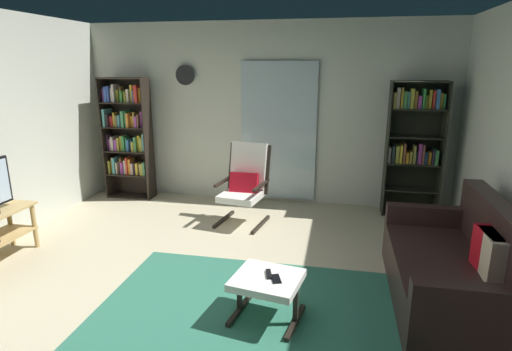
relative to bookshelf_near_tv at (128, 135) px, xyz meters
name	(u,v)px	position (x,y,z in m)	size (l,w,h in m)	color
ground_plane	(205,299)	(2.05, -2.61, -0.97)	(7.02, 7.02, 0.00)	#C2B694
wall_back	(265,114)	(2.05, 0.29, 0.33)	(5.60, 0.06, 2.60)	beige
glass_door_panel	(278,132)	(2.26, 0.23, 0.08)	(1.10, 0.01, 2.00)	silver
area_rug	(251,325)	(2.52, -2.89, -0.97)	(2.66, 2.16, 0.01)	#2F6E57
bookshelf_near_tv	(128,135)	(0.00, 0.00, 0.00)	(0.70, 0.30, 1.82)	black
bookshelf_near_sofa	(414,141)	(4.11, 0.03, 0.05)	(0.71, 0.30, 1.80)	black
leather_sofa	(458,270)	(4.19, -2.23, -0.66)	(0.90, 1.75, 0.89)	#301E1B
lounge_armchair	(245,182)	(1.97, -0.68, -0.44)	(0.66, 0.73, 1.02)	black
ottoman	(267,284)	(2.63, -2.77, -0.66)	(0.60, 0.56, 0.37)	white
tv_remote	(269,274)	(2.64, -2.74, -0.59)	(0.04, 0.14, 0.02)	black
cell_phone	(276,279)	(2.71, -2.80, -0.59)	(0.07, 0.14, 0.01)	black
wall_clock	(185,75)	(0.88, 0.22, 0.88)	(0.29, 0.03, 0.29)	silver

